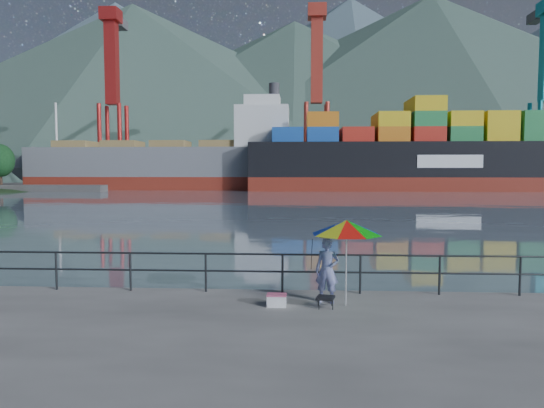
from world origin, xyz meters
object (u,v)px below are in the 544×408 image
Objects in this scene: cooler_bag at (277,301)px; bulk_carrier at (184,164)px; beach_umbrella at (347,227)px; container_ship at (450,154)px; fisherman at (327,271)px.

bulk_carrier is at bearing 105.87° from cooler_bag.
cooler_bag is (-1.62, -0.13, -1.72)m from beach_umbrella.
cooler_bag is at bearing -175.37° from beach_umbrella.
fisherman is at bearing -109.24° from container_ship.
container_ship is at bearing 70.99° from cooler_bag.
beach_umbrella is at bearing -13.22° from fisherman.
fisherman is 75.56m from bulk_carrier.
fisherman is 3.54× the size of cooler_bag.
container_ship is at bearing -2.99° from bulk_carrier.
beach_umbrella is 74.61m from container_ship.
beach_umbrella is 75.86m from bulk_carrier.
beach_umbrella is 4.76× the size of cooler_bag.
fisherman is 1.40m from cooler_bag.
container_ship reaches higher than beach_umbrella.
fisherman is at bearing 17.83° from cooler_bag.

